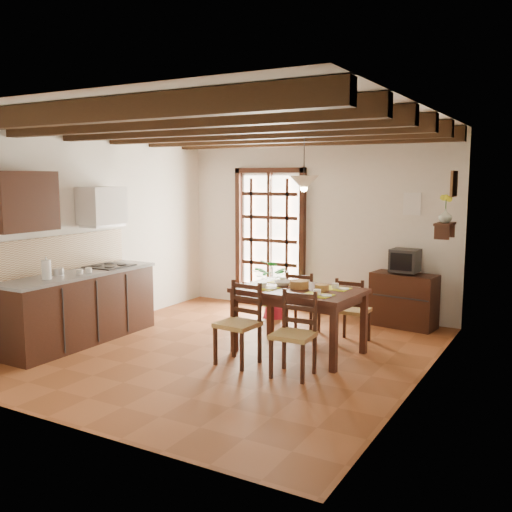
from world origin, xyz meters
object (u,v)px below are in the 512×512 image
Objects in this scene: sideboard at (404,300)px; potted_plant at (275,281)px; dining_table at (299,297)px; chair_near_right at (294,350)px; pendant_lamp at (304,182)px; kitchen_counter at (80,306)px; crt_tv at (405,260)px; chair_near_left at (238,339)px; chair_far_right at (352,322)px; chair_far_left at (303,314)px.

sideboard is 1.92m from potted_plant.
chair_near_right reaches higher than dining_table.
dining_table is 1.82× the size of pendant_lamp.
sideboard is at bearing 39.32° from kitchen_counter.
crt_tv is (0.00, -0.01, 0.58)m from sideboard.
chair_near_left is 2.84m from sideboard.
pendant_lamp is (1.08, -1.32, 1.51)m from potted_plant.
chair_near_right is 2.62m from potted_plant.
dining_table is 1.79× the size of chair_far_right.
chair_far_left is at bearing -5.00° from chair_far_right.
chair_near_right is 1.67m from chair_far_left.
chair_far_left is at bearing 90.35° from chair_near_left.
chair_near_left is at bearing -116.04° from dining_table.
crt_tv reaches higher than chair_near_right.
chair_far_right is 1.36m from crt_tv.
sideboard is (0.78, 1.84, -0.31)m from dining_table.
pendant_lamp reaches higher than kitchen_counter.
potted_plant reaches higher than kitchen_counter.
kitchen_counter reaches higher than chair_far_right.
chair_near_right is at bearing -96.93° from crt_tv.
chair_far_left is at bearing 114.30° from pendant_lamp.
dining_table is at bearing 64.39° from chair_near_left.
chair_far_right is at bearing 63.92° from dining_table.
dining_table is at bearing -105.53° from sideboard.
crt_tv is 0.21× the size of potted_plant.
potted_plant is 2.28m from pendant_lamp.
pendant_lamp is (-0.78, -1.74, 1.12)m from crt_tv.
chair_near_right is 2.30× the size of crt_tv.
crt_tv is at bearing 65.69° from pendant_lamp.
chair_near_left reaches higher than dining_table.
sideboard is at bearing 93.43° from crt_tv.
chair_near_left is 2.01m from pendant_lamp.
dining_table is 3.87× the size of crt_tv.
chair_far_left is at bearing -128.18° from sideboard.
chair_near_right is 1.07× the size of chair_far_right.
chair_near_right is 0.48× the size of potted_plant.
dining_table is at bearing -52.90° from potted_plant.
potted_plant is 2.26× the size of pendant_lamp.
chair_near_right is 1.08× the size of pendant_lamp.
chair_far_right is (0.73, -0.06, -0.01)m from chair_far_left.
chair_far_left is (0.12, 1.50, -0.02)m from chair_near_left.
potted_plant is (-0.77, 0.65, 0.30)m from chair_far_left.
kitchen_counter is at bearing -157.90° from pendant_lamp.
dining_table reaches higher than sideboard.
crt_tv reaches higher than chair_near_left.
chair_near_left is 1.07× the size of chair_far_left.
kitchen_counter is 2.88m from potted_plant.
kitchen_counter is at bearing -155.35° from dining_table.
chair_far_right is at bearing -104.43° from crt_tv.
chair_near_left is at bearing 6.64° from kitchen_counter.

